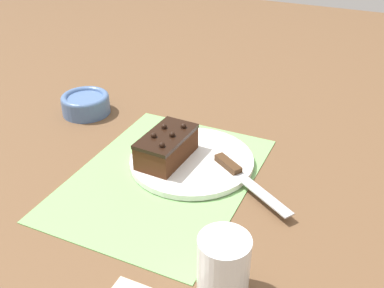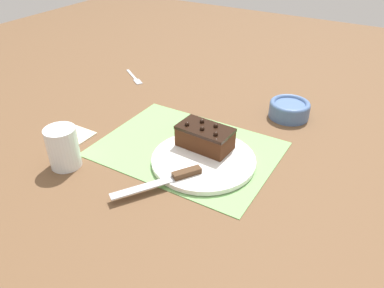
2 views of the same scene
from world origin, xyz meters
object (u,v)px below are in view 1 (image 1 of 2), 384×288
at_px(cake_plate, 192,160).
at_px(drinking_glass, 223,267).
at_px(chocolate_cake, 167,146).
at_px(serving_knife, 239,174).
at_px(small_bowl, 86,103).

bearing_deg(cake_plate, drinking_glass, 32.08).
height_order(chocolate_cake, drinking_glass, drinking_glass).
bearing_deg(cake_plate, chocolate_cake, -63.97).
distance_m(chocolate_cake, drinking_glass, 0.35).
height_order(chocolate_cake, serving_knife, chocolate_cake).
xyz_separation_m(chocolate_cake, small_bowl, (-0.13, -0.30, -0.02)).
xyz_separation_m(cake_plate, drinking_glass, (0.29, 0.18, 0.04)).
distance_m(cake_plate, drinking_glass, 0.34).
distance_m(cake_plate, small_bowl, 0.36).
bearing_deg(small_bowl, serving_knife, 74.82).
height_order(drinking_glass, small_bowl, drinking_glass).
relative_size(serving_knife, drinking_glass, 1.85).
relative_size(serving_knife, small_bowl, 1.60).
bearing_deg(drinking_glass, serving_knife, -165.45).
bearing_deg(cake_plate, serving_knife, 79.92).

